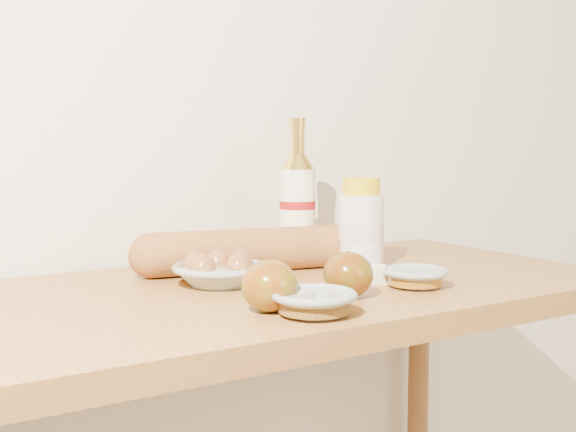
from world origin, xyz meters
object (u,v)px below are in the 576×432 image
object	(u,v)px
bourbon_bottle	(297,206)
egg_bowl	(219,272)
baguette	(260,250)
cream_bottle	(361,227)
table	(279,354)

from	to	relation	value
bourbon_bottle	egg_bowl	world-z (taller)	bourbon_bottle
egg_bowl	baguette	world-z (taller)	baguette
cream_bottle	egg_bowl	bearing A→B (deg)	-174.89
bourbon_bottle	egg_bowl	size ratio (longest dim) A/B	1.40
egg_bowl	baguette	distance (m)	0.15
table	egg_bowl	size ratio (longest dim) A/B	5.82
egg_bowl	baguette	xyz separation A→B (m)	(0.12, 0.08, 0.02)
egg_bowl	table	bearing A→B (deg)	-26.65
cream_bottle	baguette	size ratio (longest dim) A/B	0.35
table	cream_bottle	distance (m)	0.30
cream_bottle	egg_bowl	size ratio (longest dim) A/B	0.85
table	bourbon_bottle	xyz separation A→B (m)	(0.13, 0.15, 0.24)
bourbon_bottle	cream_bottle	size ratio (longest dim) A/B	1.66
baguette	bourbon_bottle	bearing A→B (deg)	24.12
baguette	table	bearing A→B (deg)	-94.04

